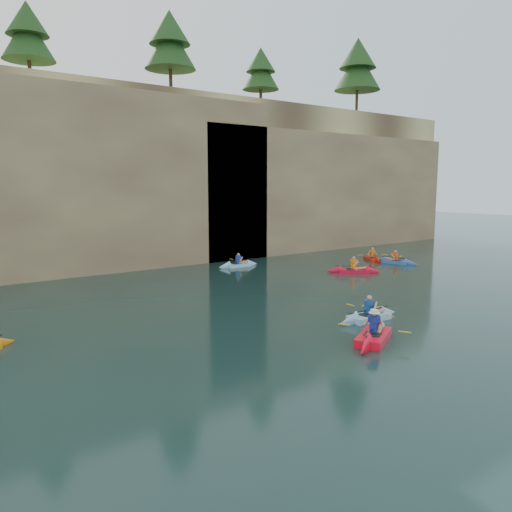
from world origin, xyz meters
TOP-DOWN VIEW (x-y plane):
  - ground at (0.00, 0.00)m, footprint 160.00×160.00m
  - cliff at (0.00, 30.00)m, footprint 70.00×16.00m
  - cliff_slab_center at (2.00, 22.60)m, footprint 24.00×2.40m
  - cliff_slab_east at (22.00, 22.60)m, footprint 26.00×2.40m
  - sea_cave_east at (10.00, 21.95)m, footprint 5.00×1.00m
  - cliff_pines at (0.00, 25.00)m, footprint 56.00×6.00m
  - main_kayaker at (4.64, 3.29)m, footprint 3.63×2.47m
  - kayaker_ltblue_near at (6.59, 5.19)m, footprint 3.18×2.46m
  - kayaker_red_far at (19.04, 15.65)m, footprint 2.12×3.03m
  - kayaker_ltblue_mid at (9.79, 19.00)m, footprint 2.97×2.22m
  - kayaker_blue_east at (19.24, 13.81)m, footprint 2.17×3.22m
  - kayaker_extra_east at (14.12, 12.91)m, footprint 3.00×2.69m

SIDE VIEW (x-z plane):
  - ground at x=0.00m, z-range 0.00..0.00m
  - kayaker_blue_east at x=19.24m, z-range -0.42..0.69m
  - kayaker_ltblue_mid at x=9.79m, z-range -0.42..0.70m
  - kayaker_red_far at x=19.04m, z-range -0.43..0.71m
  - kayaker_extra_east at x=14.12m, z-range -0.47..0.78m
  - kayaker_ltblue_near at x=6.59m, z-range -0.47..0.78m
  - main_kayaker at x=4.64m, z-range -0.50..0.86m
  - sea_cave_east at x=10.00m, z-range 0.00..4.50m
  - cliff_slab_east at x=22.00m, z-range 0.00..9.84m
  - cliff_slab_center at x=2.00m, z-range 0.00..11.40m
  - cliff at x=0.00m, z-range 0.00..12.00m
  - cliff_pines at x=0.00m, z-range 12.00..19.83m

